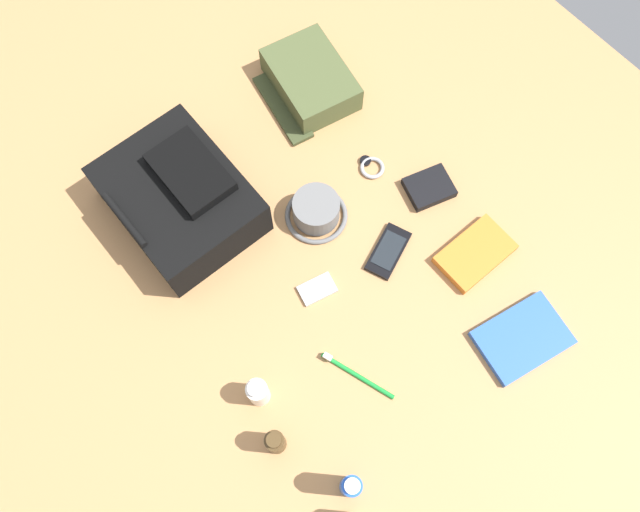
% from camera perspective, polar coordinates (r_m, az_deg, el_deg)
% --- Properties ---
extents(ground_plane, '(2.64, 2.02, 0.02)m').
position_cam_1_polar(ground_plane, '(1.54, 0.00, -0.67)').
color(ground_plane, '#B07D4C').
rests_on(ground_plane, ground).
extents(backpack, '(0.35, 0.28, 0.16)m').
position_cam_1_polar(backpack, '(1.55, -12.30, 5.05)').
color(backpack, black).
rests_on(backpack, ground_plane).
extents(toiletry_pouch, '(0.27, 0.25, 0.08)m').
position_cam_1_polar(toiletry_pouch, '(1.72, -0.95, 15.29)').
color(toiletry_pouch, '#47512D').
rests_on(toiletry_pouch, ground_plane).
extents(bucket_hat, '(0.15, 0.15, 0.07)m').
position_cam_1_polar(bucket_hat, '(1.54, -0.34, 4.03)').
color(bucket_hat, slate).
rests_on(bucket_hat, ground_plane).
extents(deodorant_spray, '(0.04, 0.04, 0.15)m').
position_cam_1_polar(deodorant_spray, '(1.37, 2.73, -19.76)').
color(deodorant_spray, blue).
rests_on(deodorant_spray, ground_plane).
extents(cologne_bottle, '(0.04, 0.04, 0.11)m').
position_cam_1_polar(cologne_bottle, '(1.39, -3.97, -16.16)').
color(cologne_bottle, '#473319').
rests_on(cologne_bottle, ground_plane).
extents(toothpaste_tube, '(0.05, 0.05, 0.11)m').
position_cam_1_polar(toothpaste_tube, '(1.41, -5.52, -11.94)').
color(toothpaste_tube, white).
rests_on(toothpaste_tube, ground_plane).
extents(paperback_novel, '(0.17, 0.22, 0.02)m').
position_cam_1_polar(paperback_novel, '(1.54, 17.52, -6.96)').
color(paperback_novel, blue).
rests_on(paperback_novel, ground_plane).
extents(travel_guidebook, '(0.11, 0.18, 0.02)m').
position_cam_1_polar(travel_guidebook, '(1.57, 13.59, 0.20)').
color(travel_guidebook, orange).
rests_on(travel_guidebook, ground_plane).
extents(cell_phone, '(0.11, 0.15, 0.01)m').
position_cam_1_polar(cell_phone, '(1.54, 6.08, 0.43)').
color(cell_phone, black).
rests_on(cell_phone, ground_plane).
extents(media_player, '(0.07, 0.09, 0.01)m').
position_cam_1_polar(media_player, '(1.50, -0.24, -2.95)').
color(media_player, '#B7B7BC').
rests_on(media_player, ground_plane).
extents(wristwatch, '(0.07, 0.06, 0.01)m').
position_cam_1_polar(wristwatch, '(1.63, 4.58, 7.90)').
color(wristwatch, '#99999E').
rests_on(wristwatch, ground_plane).
extents(toothbrush, '(0.18, 0.07, 0.02)m').
position_cam_1_polar(toothbrush, '(1.45, 2.99, -10.35)').
color(toothbrush, '#198C33').
rests_on(toothbrush, ground_plane).
extents(wallet, '(0.12, 0.13, 0.02)m').
position_cam_1_polar(wallet, '(1.61, 9.66, 6.01)').
color(wallet, black).
rests_on(wallet, ground_plane).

